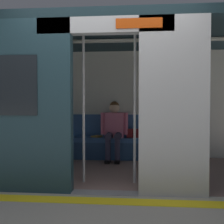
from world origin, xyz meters
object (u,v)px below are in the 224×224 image
object	(u,v)px
person_seated	(114,127)
grab_pole_far	(135,106)
grab_pole_door	(84,106)
handbag	(133,133)
bench_seat	(118,143)
train_car	(111,79)
book	(97,136)

from	to	relation	value
person_seated	grab_pole_far	world-z (taller)	grab_pole_far
grab_pole_door	handbag	bearing A→B (deg)	-110.11
bench_seat	handbag	bearing A→B (deg)	-171.08
bench_seat	handbag	world-z (taller)	handbag
bench_seat	person_seated	bearing A→B (deg)	33.61
train_car	bench_seat	bearing A→B (deg)	-92.64
grab_pole_far	person_seated	bearing A→B (deg)	-75.19
handbag	person_seated	bearing A→B (deg)	14.77
train_car	grab_pole_door	distance (m)	0.90
person_seated	bench_seat	bearing A→B (deg)	-146.39
bench_seat	grab_pole_door	distance (m)	1.96
bench_seat	grab_pole_door	world-z (taller)	grab_pole_door
handbag	book	distance (m)	0.75
handbag	book	world-z (taller)	handbag
handbag	grab_pole_far	xyz separation A→B (m)	(-0.06, 1.78, 0.57)
handbag	grab_pole_far	bearing A→B (deg)	92.06
bench_seat	person_seated	xyz separation A→B (m)	(0.08, 0.05, 0.33)
train_car	grab_pole_door	bearing A→B (deg)	66.26
bench_seat	grab_pole_far	size ratio (longest dim) A/B	1.26
grab_pole_far	book	bearing A→B (deg)	-65.69
bench_seat	grab_pole_far	world-z (taller)	grab_pole_far
person_seated	book	bearing A→B (deg)	-16.45
train_car	bench_seat	world-z (taller)	train_car
person_seated	grab_pole_far	bearing A→B (deg)	104.81
book	grab_pole_door	bearing A→B (deg)	117.60
person_seated	grab_pole_door	world-z (taller)	grab_pole_door
person_seated	book	distance (m)	0.43
train_car	person_seated	xyz separation A→B (m)	(0.03, -1.00, -0.87)
person_seated	handbag	xyz separation A→B (m)	(-0.38, -0.10, -0.14)
grab_pole_door	grab_pole_far	size ratio (longest dim) A/B	1.00
train_car	handbag	bearing A→B (deg)	-107.63
handbag	book	size ratio (longest dim) A/B	1.18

